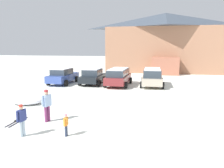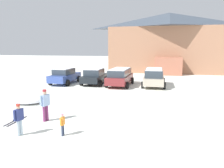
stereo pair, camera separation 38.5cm
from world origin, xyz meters
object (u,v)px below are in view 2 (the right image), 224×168
at_px(skier_teen_in_navy_coat, 19,118).
at_px(pair_of_skis, 16,121).
at_px(ski_lodge, 168,42).
at_px(parked_black_sedan, 95,76).
at_px(parked_blue_hatchback, 65,76).
at_px(parked_beige_suv, 154,77).
at_px(skier_adult_in_blue_parka, 45,103).
at_px(skier_child_in_orange_jacket, 62,123).
at_px(plowed_snow_pile, 28,99).
at_px(parked_maroon_van, 120,76).

bearing_deg(skier_teen_in_navy_coat, pair_of_skis, 129.86).
bearing_deg(ski_lodge, parked_black_sedan, -119.33).
relative_size(ski_lodge, parked_blue_hatchback, 4.01).
xyz_separation_m(parked_beige_suv, skier_adult_in_blue_parka, (-5.33, -11.46, 0.02)).
bearing_deg(skier_child_in_orange_jacket, parked_beige_suv, 74.32).
relative_size(parked_beige_suv, skier_child_in_orange_jacket, 4.57).
bearing_deg(plowed_snow_pile, parked_maroon_van, 57.78).
height_order(parked_black_sedan, skier_child_in_orange_jacket, parked_black_sedan).
bearing_deg(pair_of_skis, ski_lodge, 71.36).
xyz_separation_m(ski_lodge, plowed_snow_pile, (-10.19, -22.33, -4.24)).
distance_m(ski_lodge, parked_beige_suv, 14.54).
relative_size(parked_black_sedan, skier_teen_in_navy_coat, 2.95).
distance_m(parked_maroon_van, plowed_snow_pile, 9.50).
xyz_separation_m(parked_beige_suv, plowed_snow_pile, (-8.34, -8.35, -0.66)).
distance_m(skier_child_in_orange_jacket, plowed_snow_pile, 6.64).
relative_size(parked_black_sedan, skier_adult_in_blue_parka, 2.49).
bearing_deg(parked_black_sedan, parked_blue_hatchback, -174.45).
height_order(ski_lodge, parked_beige_suv, ski_lodge).
height_order(skier_adult_in_blue_parka, pair_of_skis, skier_adult_in_blue_parka).
distance_m(skier_child_in_orange_jacket, pair_of_skis, 3.46).
bearing_deg(parked_beige_suv, ski_lodge, 82.45).
bearing_deg(ski_lodge, skier_child_in_orange_jacket, -101.53).
relative_size(skier_child_in_orange_jacket, skier_teen_in_navy_coat, 0.70).
relative_size(skier_teen_in_navy_coat, pair_of_skis, 0.88).
xyz_separation_m(parked_blue_hatchback, skier_child_in_orange_jacket, (5.48, -12.76, -0.26)).
xyz_separation_m(parked_black_sedan, skier_child_in_orange_jacket, (2.33, -13.06, -0.26)).
bearing_deg(parked_beige_suv, parked_maroon_van, -174.17).
relative_size(skier_adult_in_blue_parka, plowed_snow_pile, 0.74).
distance_m(parked_beige_suv, skier_child_in_orange_jacket, 13.57).
bearing_deg(parked_beige_suv, pair_of_skis, -120.10).
bearing_deg(skier_child_in_orange_jacket, pair_of_skis, 158.61).
distance_m(skier_teen_in_navy_coat, pair_of_skis, 2.22).
bearing_deg(pair_of_skis, skier_adult_in_blue_parka, 13.06).
bearing_deg(parked_maroon_van, skier_adult_in_blue_parka, -100.39).
xyz_separation_m(parked_black_sedan, pair_of_skis, (-0.85, -11.82, -0.80)).
bearing_deg(skier_teen_in_navy_coat, plowed_snow_pile, 119.26).
bearing_deg(ski_lodge, parked_blue_hatchback, -127.61).
xyz_separation_m(parked_maroon_van, skier_child_in_orange_jacket, (-0.37, -12.72, -0.36)).
bearing_deg(parked_black_sedan, parked_beige_suv, -0.03).
relative_size(parked_black_sedan, pair_of_skis, 2.59).
height_order(ski_lodge, pair_of_skis, ski_lodge).
xyz_separation_m(parked_beige_suv, pair_of_skis, (-6.85, -11.81, -0.90)).
bearing_deg(plowed_snow_pile, pair_of_skis, -66.58).
bearing_deg(parked_black_sedan, pair_of_skis, -94.11).
bearing_deg(skier_adult_in_blue_parka, parked_beige_suv, 65.06).
relative_size(parked_black_sedan, plowed_snow_pile, 1.84).
bearing_deg(parked_blue_hatchback, skier_teen_in_navy_coat, -74.50).
bearing_deg(skier_teen_in_navy_coat, parked_maroon_van, 80.36).
relative_size(ski_lodge, parked_beige_suv, 3.98).
distance_m(parked_beige_suv, skier_adult_in_blue_parka, 12.64).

